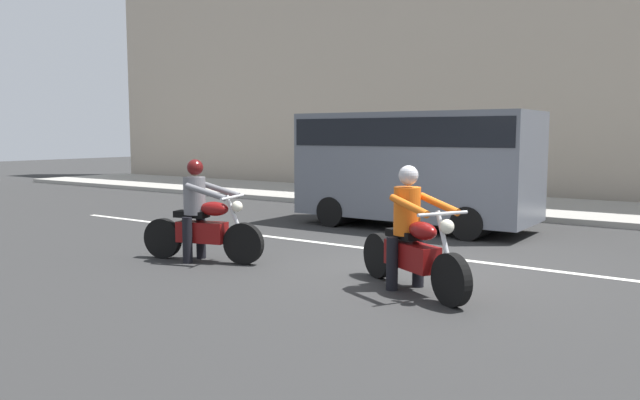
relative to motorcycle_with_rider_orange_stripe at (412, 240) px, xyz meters
The scene contains 7 objects.
ground_plane 1.51m from the motorcycle_with_rider_orange_stripe, 112.53° to the left, with size 80.00×80.00×0.00m, color #2B2B2B.
sidewalk_slab 9.30m from the motorcycle_with_rider_orange_stripe, 93.24° to the left, with size 40.00×4.40×0.14m, color #99968E.
lane_marking_stripe 2.35m from the motorcycle_with_rider_orange_stripe, 106.74° to the left, with size 18.00×0.14×0.01m, color silver.
motorcycle_with_rider_orange_stripe is the anchor object (origin of this frame).
motorcycle_with_rider_gray 3.50m from the motorcycle_with_rider_orange_stripe, behind, with size 2.02×0.81×1.58m.
parked_van_slate_gray 5.37m from the motorcycle_with_rider_orange_stripe, 115.51° to the left, with size 4.89×1.96×2.41m.
street_sign_post 9.10m from the motorcycle_with_rider_orange_stripe, 103.70° to the left, with size 0.44×0.08×2.43m.
Camera 1 is at (3.90, -8.19, 1.98)m, focal length 34.57 mm.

